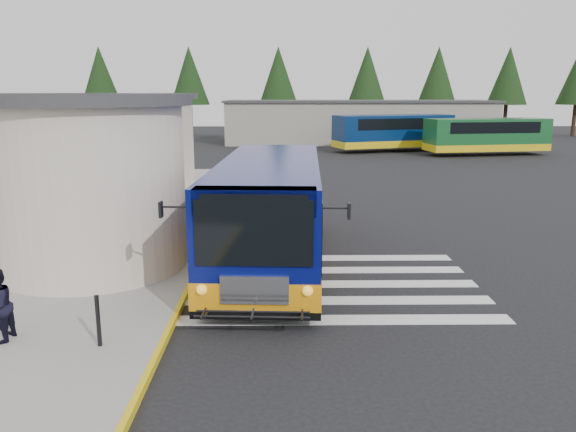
{
  "coord_description": "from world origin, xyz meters",
  "views": [
    {
      "loc": [
        -1.66,
        -14.95,
        5.0
      ],
      "look_at": [
        -1.5,
        -0.5,
        1.8
      ],
      "focal_mm": 35.0,
      "sensor_mm": 36.0,
      "label": 1
    }
  ],
  "objects_px": {
    "bollard": "(98,321)",
    "far_bus_b": "(487,135)",
    "transit_bus": "(270,215)",
    "far_bus_a": "(393,131)",
    "pedestrian_a": "(97,251)"
  },
  "relations": [
    {
      "from": "transit_bus",
      "to": "far_bus_a",
      "type": "xyz_separation_m",
      "value": [
        9.95,
        32.4,
        0.27
      ]
    },
    {
      "from": "transit_bus",
      "to": "far_bus_b",
      "type": "xyz_separation_m",
      "value": [
        16.88,
        29.22,
        0.18
      ]
    },
    {
      "from": "far_bus_b",
      "to": "far_bus_a",
      "type": "bearing_deg",
      "value": 56.36
    },
    {
      "from": "pedestrian_a",
      "to": "far_bus_a",
      "type": "distance_m",
      "value": 37.24
    },
    {
      "from": "transit_bus",
      "to": "bollard",
      "type": "height_order",
      "value": "transit_bus"
    },
    {
      "from": "transit_bus",
      "to": "bollard",
      "type": "bearing_deg",
      "value": -115.87
    },
    {
      "from": "bollard",
      "to": "far_bus_b",
      "type": "distance_m",
      "value": 40.5
    },
    {
      "from": "pedestrian_a",
      "to": "bollard",
      "type": "xyz_separation_m",
      "value": [
        1.3,
        -4.01,
        -0.26
      ]
    },
    {
      "from": "bollard",
      "to": "far_bus_b",
      "type": "xyz_separation_m",
      "value": [
        20.11,
        35.14,
        0.97
      ]
    },
    {
      "from": "transit_bus",
      "to": "pedestrian_a",
      "type": "bearing_deg",
      "value": -154.42
    },
    {
      "from": "bollard",
      "to": "far_bus_b",
      "type": "relative_size",
      "value": 0.1
    },
    {
      "from": "transit_bus",
      "to": "far_bus_b",
      "type": "height_order",
      "value": "transit_bus"
    },
    {
      "from": "transit_bus",
      "to": "far_bus_a",
      "type": "bearing_deg",
      "value": 75.62
    },
    {
      "from": "bollard",
      "to": "far_bus_a",
      "type": "xyz_separation_m",
      "value": [
        13.17,
        38.32,
        1.06
      ]
    },
    {
      "from": "far_bus_a",
      "to": "far_bus_b",
      "type": "height_order",
      "value": "far_bus_a"
    }
  ]
}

